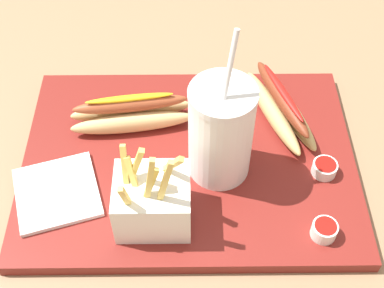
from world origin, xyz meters
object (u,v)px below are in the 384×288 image
object	(u,v)px
hot_dog_2	(283,106)
napkin_stack	(60,192)
fries_basket	(156,200)
soda_cup	(224,132)
ketchup_cup_1	(328,230)
hot_dog_1	(134,113)
ketchup_cup_2	(328,168)

from	to	relation	value
hot_dog_2	napkin_stack	distance (m)	0.36
fries_basket	napkin_stack	size ratio (longest dim) A/B	1.37
soda_cup	hot_dog_2	size ratio (longest dim) A/B	1.26
hot_dog_2	ketchup_cup_1	world-z (taller)	hot_dog_2
fries_basket	hot_dog_2	bearing A→B (deg)	43.95
fries_basket	soda_cup	bearing A→B (deg)	42.76
soda_cup	napkin_stack	world-z (taller)	soda_cup
fries_basket	hot_dog_1	xyz separation A→B (m)	(-0.04, 0.17, -0.02)
soda_cup	ketchup_cup_2	bearing A→B (deg)	-4.46
hot_dog_1	napkin_stack	size ratio (longest dim) A/B	1.71
ketchup_cup_2	napkin_stack	size ratio (longest dim) A/B	0.32
napkin_stack	ketchup_cup_2	bearing A→B (deg)	5.12
ketchup_cup_1	ketchup_cup_2	xyz separation A→B (m)	(0.02, 0.10, -0.00)
napkin_stack	fries_basket	bearing A→B (deg)	-15.71
hot_dog_2	ketchup_cup_1	xyz separation A→B (m)	(0.03, -0.21, -0.01)
fries_basket	ketchup_cup_2	size ratio (longest dim) A/B	4.31
ketchup_cup_1	napkin_stack	bearing A→B (deg)	169.30
soda_cup	ketchup_cup_2	distance (m)	0.17
hot_dog_1	napkin_stack	bearing A→B (deg)	-126.59
fries_basket	ketchup_cup_1	distance (m)	0.23
hot_dog_1	hot_dog_2	world-z (taller)	hot_dog_1
soda_cup	napkin_stack	xyz separation A→B (m)	(-0.23, -0.05, -0.07)
ketchup_cup_2	napkin_stack	xyz separation A→B (m)	(-0.38, -0.03, -0.01)
fries_basket	ketchup_cup_2	bearing A→B (deg)	16.66
napkin_stack	soda_cup	bearing A→B (deg)	11.34
ketchup_cup_2	napkin_stack	world-z (taller)	ketchup_cup_2
hot_dog_1	ketchup_cup_2	xyz separation A→B (m)	(0.28, -0.10, -0.01)
soda_cup	hot_dog_1	size ratio (longest dim) A/B	1.26
hot_dog_2	ketchup_cup_2	distance (m)	0.12
ketchup_cup_1	napkin_stack	distance (m)	0.37
soda_cup	hot_dog_1	distance (m)	0.17
fries_basket	hot_dog_1	size ratio (longest dim) A/B	0.80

